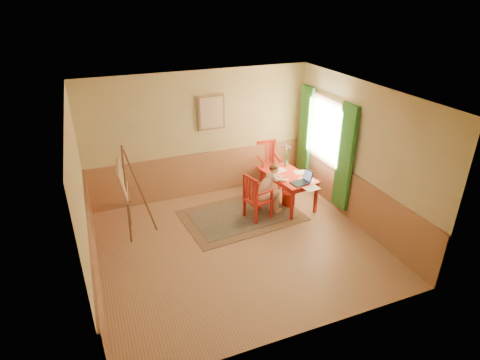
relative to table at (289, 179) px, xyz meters
name	(u,v)px	position (x,y,z in m)	size (l,w,h in m)	color
room	(238,177)	(-1.55, -1.02, 0.77)	(5.04, 4.54, 2.84)	tan
wainscot	(224,202)	(-1.55, -0.22, -0.13)	(5.00, 4.50, 1.00)	tan
window	(324,141)	(0.87, 0.08, 0.71)	(0.12, 2.01, 2.20)	white
wall_portrait	(211,113)	(-1.30, 1.19, 1.27)	(0.60, 0.05, 0.76)	#9B7151
rug	(242,215)	(-1.10, -0.07, -0.62)	(2.54, 1.82, 0.02)	#8C7251
table	(289,179)	(0.00, 0.00, 0.00)	(0.90, 1.30, 0.72)	red
chair_left	(256,197)	(-0.87, -0.26, -0.14)	(0.55, 0.53, 0.98)	red
chair_back	(268,164)	(0.01, 1.04, -0.09)	(0.53, 0.55, 1.08)	red
figure	(268,188)	(-0.57, -0.20, -0.01)	(0.86, 0.47, 1.12)	beige
laptop	(303,180)	(0.09, -0.43, 0.14)	(0.45, 0.32, 0.25)	#1E2338
papers	(299,177)	(0.14, -0.19, 0.09)	(0.75, 1.26, 0.00)	white
vase	(286,156)	(0.17, 0.47, 0.32)	(0.18, 0.27, 0.51)	#3F724C
wastebasket	(288,199)	(0.02, -0.02, -0.48)	(0.28, 0.28, 0.30)	red
easel	(125,183)	(-3.33, 0.12, 0.45)	(0.65, 0.82, 1.83)	brown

